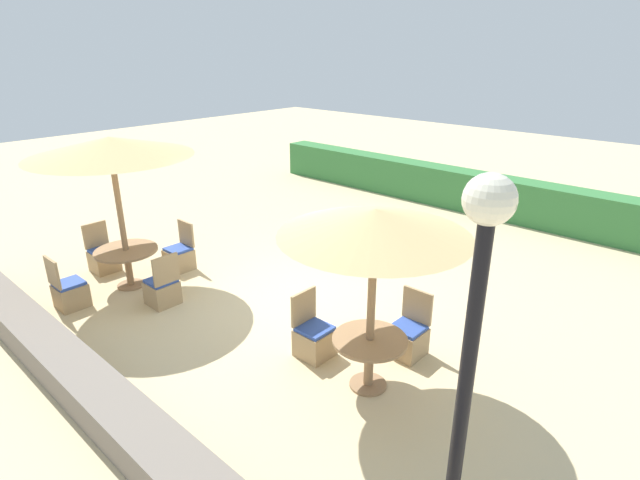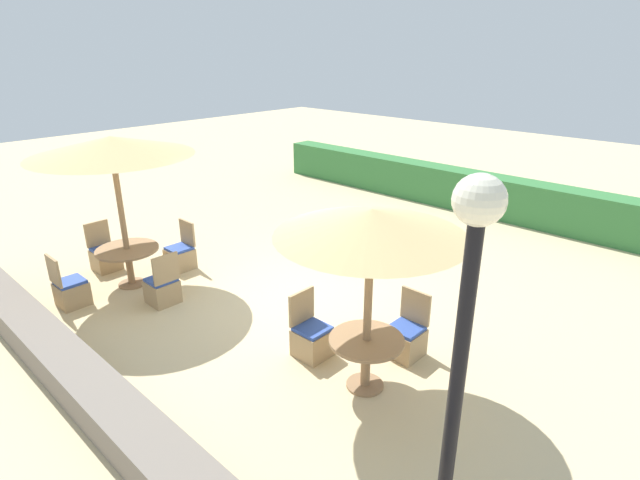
% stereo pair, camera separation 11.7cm
% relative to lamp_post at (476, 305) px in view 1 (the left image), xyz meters
% --- Properties ---
extents(ground_plane, '(40.00, 40.00, 0.00)m').
position_rel_lamp_post_xyz_m(ground_plane, '(-4.17, 2.32, -2.35)').
color(ground_plane, '#D1BA8C').
extents(hedge_row, '(13.00, 0.70, 1.02)m').
position_rel_lamp_post_xyz_m(hedge_row, '(-4.17, 8.89, -1.84)').
color(hedge_row, '#387A3D').
rests_on(hedge_row, ground_plane).
extents(stone_border, '(10.00, 0.56, 0.44)m').
position_rel_lamp_post_xyz_m(stone_border, '(-4.17, -1.31, -2.13)').
color(stone_border, slate).
rests_on(stone_border, ground_plane).
extents(lamp_post, '(0.36, 0.36, 3.32)m').
position_rel_lamp_post_xyz_m(lamp_post, '(0.00, 0.00, 0.00)').
color(lamp_post, black).
rests_on(lamp_post, ground_plane).
extents(parasol_front_right, '(2.24, 2.24, 2.39)m').
position_rel_lamp_post_xyz_m(parasol_front_right, '(-1.81, 1.25, -0.14)').
color(parasol_front_right, '#93704C').
rests_on(parasol_front_right, ground_plane).
extents(round_table_front_right, '(0.94, 0.94, 0.70)m').
position_rel_lamp_post_xyz_m(round_table_front_right, '(-1.81, 1.25, -1.82)').
color(round_table_front_right, '#93704C').
rests_on(round_table_front_right, ground_plane).
extents(patio_chair_front_right_west, '(0.46, 0.46, 0.93)m').
position_rel_lamp_post_xyz_m(patio_chair_front_right_west, '(-2.80, 1.28, -2.09)').
color(patio_chair_front_right_west, tan).
rests_on(patio_chair_front_right_west, ground_plane).
extents(patio_chair_front_right_north, '(0.46, 0.46, 0.93)m').
position_rel_lamp_post_xyz_m(patio_chair_front_right_north, '(-1.84, 2.19, -2.09)').
color(patio_chair_front_right_north, tan).
rests_on(patio_chair_front_right_north, ground_plane).
extents(parasol_front_left, '(2.68, 2.68, 2.70)m').
position_rel_lamp_post_xyz_m(parasol_front_left, '(-6.73, 0.62, 0.17)').
color(parasol_front_left, '#93704C').
rests_on(parasol_front_left, ground_plane).
extents(round_table_front_left, '(1.09, 1.09, 0.71)m').
position_rel_lamp_post_xyz_m(round_table_front_left, '(-6.73, 0.62, -1.79)').
color(round_table_front_left, '#93704C').
rests_on(round_table_front_left, ground_plane).
extents(patio_chair_front_left_east, '(0.46, 0.46, 0.93)m').
position_rel_lamp_post_xyz_m(patio_chair_front_left_east, '(-5.68, 0.66, -2.09)').
color(patio_chair_front_left_east, tan).
rests_on(patio_chair_front_left_east, ground_plane).
extents(patio_chair_front_left_north, '(0.46, 0.46, 0.93)m').
position_rel_lamp_post_xyz_m(patio_chair_front_left_north, '(-6.69, 1.64, -2.09)').
color(patio_chair_front_left_north, tan).
rests_on(patio_chair_front_left_north, ground_plane).
extents(patio_chair_front_left_south, '(0.46, 0.46, 0.93)m').
position_rel_lamp_post_xyz_m(patio_chair_front_left_south, '(-6.73, -0.44, -2.09)').
color(patio_chair_front_left_south, tan).
rests_on(patio_chair_front_left_south, ground_plane).
extents(patio_chair_front_left_west, '(0.46, 0.46, 0.93)m').
position_rel_lamp_post_xyz_m(patio_chair_front_left_west, '(-7.72, 0.61, -2.09)').
color(patio_chair_front_left_west, tan).
rests_on(patio_chair_front_left_west, ground_plane).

